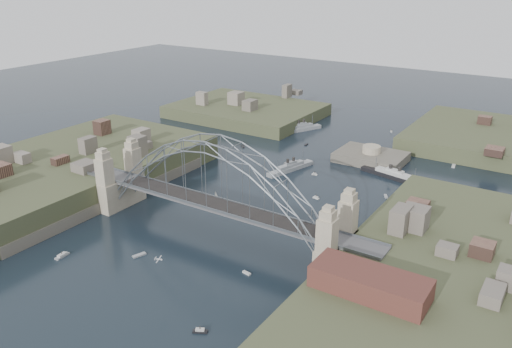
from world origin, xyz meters
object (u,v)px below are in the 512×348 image
object	(u,v)px
fort_island	(370,162)
wharf_shed	(370,283)
naval_cruiser_near	(290,168)
bridge	(214,188)
ocean_liner	(394,176)
naval_cruiser_far	(301,129)

from	to	relation	value
fort_island	wharf_shed	world-z (taller)	wharf_shed
wharf_shed	naval_cruiser_near	size ratio (longest dim) A/B	1.06
wharf_shed	naval_cruiser_near	distance (m)	80.25
bridge	ocean_liner	size ratio (longest dim) A/B	3.68
naval_cruiser_near	naval_cruiser_far	distance (m)	44.26
fort_island	wharf_shed	xyz separation A→B (m)	(32.00, -84.00, 10.34)
naval_cruiser_far	ocean_liner	size ratio (longest dim) A/B	0.77
bridge	naval_cruiser_near	world-z (taller)	bridge
naval_cruiser_near	ocean_liner	bearing A→B (deg)	20.65
fort_island	naval_cruiser_near	size ratio (longest dim) A/B	1.17
wharf_shed	naval_cruiser_far	size ratio (longest dim) A/B	1.14
bridge	fort_island	xyz separation A→B (m)	(12.00, 70.00, -12.66)
bridge	naval_cruiser_near	size ratio (longest dim) A/B	4.46
naval_cruiser_far	fort_island	bearing A→B (deg)	-26.74
bridge	naval_cruiser_near	bearing A→B (deg)	97.48
fort_island	naval_cruiser_far	xyz separation A→B (m)	(-36.31, 18.30, 1.31)
bridge	ocean_liner	bearing A→B (deg)	68.06
fort_island	naval_cruiser_far	world-z (taller)	naval_cruiser_far
bridge	wharf_shed	distance (m)	46.23
naval_cruiser_near	naval_cruiser_far	xyz separation A→B (m)	(-18.03, 40.43, 0.09)
fort_island	wharf_shed	size ratio (longest dim) A/B	1.10
fort_island	ocean_liner	distance (m)	16.06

